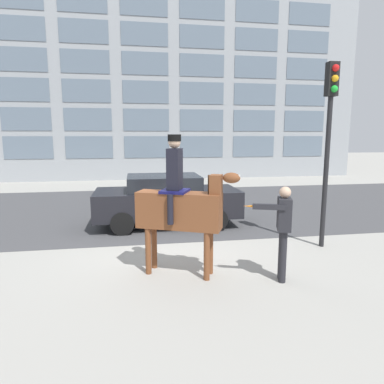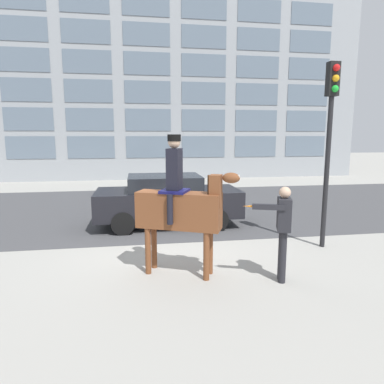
# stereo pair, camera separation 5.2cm
# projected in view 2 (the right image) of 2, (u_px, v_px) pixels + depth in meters

# --- Properties ---
(ground_plane) EXTENTS (80.00, 80.00, 0.00)m
(ground_plane) POSITION_uv_depth(u_px,v_px,m) (170.00, 251.00, 7.74)
(ground_plane) COLOR #9E9B93
(road_surface) EXTENTS (25.83, 8.50, 0.01)m
(road_surface) POSITION_uv_depth(u_px,v_px,m) (158.00, 207.00, 12.36)
(road_surface) COLOR #444447
(road_surface) RESTS_ON ground_plane
(office_building_facade) EXTENTS (25.83, 0.33, 14.11)m
(office_building_facade) POSITION_uv_depth(u_px,v_px,m) (147.00, 55.00, 19.24)
(office_building_facade) COLOR #93999E
(office_building_facade) RESTS_ON ground_plane
(mounted_horse_lead) EXTENTS (1.85, 1.06, 2.59)m
(mounted_horse_lead) POSITION_uv_depth(u_px,v_px,m) (180.00, 206.00, 6.24)
(mounted_horse_lead) COLOR brown
(mounted_horse_lead) RESTS_ON ground_plane
(pedestrian_bystander) EXTENTS (0.91, 0.45, 1.70)m
(pedestrian_bystander) POSITION_uv_depth(u_px,v_px,m) (283.00, 226.00, 5.97)
(pedestrian_bystander) COLOR #232328
(pedestrian_bystander) RESTS_ON ground_plane
(street_car_near_lane) EXTENTS (4.06, 1.79, 1.45)m
(street_car_near_lane) POSITION_uv_depth(u_px,v_px,m) (168.00, 199.00, 9.81)
(street_car_near_lane) COLOR black
(street_car_near_lane) RESTS_ON ground_plane
(traffic_light) EXTENTS (0.24, 0.29, 4.14)m
(traffic_light) POSITION_uv_depth(u_px,v_px,m) (330.00, 127.00, 7.56)
(traffic_light) COLOR black
(traffic_light) RESTS_ON ground_plane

